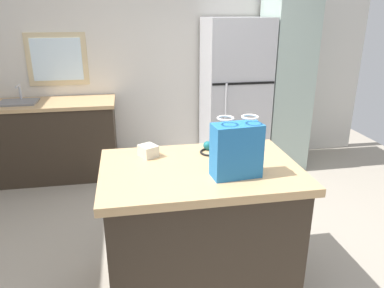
# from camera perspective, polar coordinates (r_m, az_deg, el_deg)

# --- Properties ---
(ground) EXTENTS (6.45, 6.45, 0.00)m
(ground) POSITION_cam_1_polar(r_m,az_deg,el_deg) (2.95, 1.14, -19.45)
(ground) COLOR #9E9384
(back_wall) EXTENTS (5.37, 0.13, 2.79)m
(back_wall) POSITION_cam_1_polar(r_m,az_deg,el_deg) (4.66, -4.87, 13.99)
(back_wall) COLOR silver
(back_wall) RESTS_ON ground
(kitchen_island) EXTENTS (1.28, 0.87, 0.92)m
(kitchen_island) POSITION_cam_1_polar(r_m,az_deg,el_deg) (2.59, 1.20, -12.86)
(kitchen_island) COLOR #33281E
(kitchen_island) RESTS_ON ground
(refrigerator) EXTENTS (0.73, 0.71, 1.80)m
(refrigerator) POSITION_cam_1_polar(r_m,az_deg,el_deg) (4.49, 6.56, 7.38)
(refrigerator) COLOR #B7B7BC
(refrigerator) RESTS_ON ground
(tall_cabinet) EXTENTS (0.49, 0.63, 2.06)m
(tall_cabinet) POSITION_cam_1_polar(r_m,az_deg,el_deg) (4.69, 14.11, 9.03)
(tall_cabinet) COLOR #9EB2A8
(tall_cabinet) RESTS_ON ground
(sink_counter) EXTENTS (1.62, 0.61, 1.10)m
(sink_counter) POSITION_cam_1_polar(r_m,az_deg,el_deg) (4.58, -21.72, 0.61)
(sink_counter) COLOR #33281E
(sink_counter) RESTS_ON ground
(shopping_bag) EXTENTS (0.31, 0.18, 0.37)m
(shopping_bag) POSITION_cam_1_polar(r_m,az_deg,el_deg) (2.21, 6.91, -0.93)
(shopping_bag) COLOR #236BAD
(shopping_bag) RESTS_ON kitchen_island
(small_box) EXTENTS (0.15, 0.15, 0.08)m
(small_box) POSITION_cam_1_polar(r_m,az_deg,el_deg) (2.55, -6.79, -1.07)
(small_box) COLOR beige
(small_box) RESTS_ON kitchen_island
(bottle) EXTENTS (0.07, 0.07, 0.22)m
(bottle) POSITION_cam_1_polar(r_m,az_deg,el_deg) (2.63, 7.95, 0.88)
(bottle) COLOR white
(bottle) RESTS_ON kitchen_island
(ear_defenders) EXTENTS (0.16, 0.20, 0.06)m
(ear_defenders) POSITION_cam_1_polar(r_m,az_deg,el_deg) (2.60, 2.88, -0.93)
(ear_defenders) COLOR black
(ear_defenders) RESTS_ON kitchen_island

